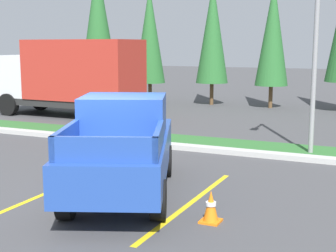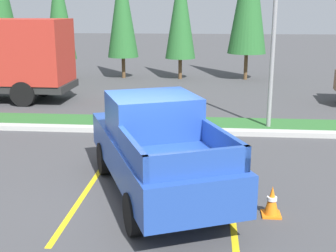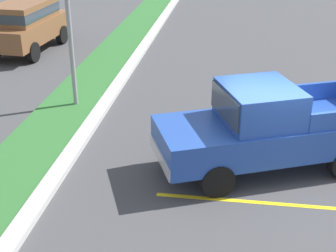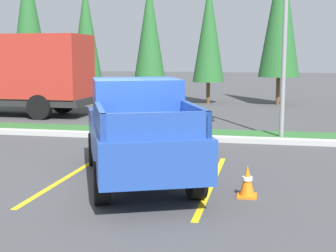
{
  "view_description": "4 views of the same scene",
  "coord_description": "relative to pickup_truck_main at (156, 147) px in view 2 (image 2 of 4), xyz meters",
  "views": [
    {
      "loc": [
        5.56,
        -8.75,
        3.18
      ],
      "look_at": [
        1.13,
        0.89,
        1.44
      ],
      "focal_mm": 52.92,
      "sensor_mm": 36.0,
      "label": 1
    },
    {
      "loc": [
        1.43,
        -8.66,
        3.86
      ],
      "look_at": [
        0.51,
        1.52,
        1.15
      ],
      "focal_mm": 48.03,
      "sensor_mm": 36.0,
      "label": 2
    },
    {
      "loc": [
        -9.81,
        1.1,
        5.82
      ],
      "look_at": [
        -0.35,
        2.45,
        1.29
      ],
      "focal_mm": 50.92,
      "sensor_mm": 36.0,
      "label": 3
    },
    {
      "loc": [
        3.03,
        -9.47,
        2.63
      ],
      "look_at": [
        0.62,
        2.11,
        0.86
      ],
      "focal_mm": 52.16,
      "sensor_mm": 36.0,
      "label": 4
    }
  ],
  "objects": [
    {
      "name": "cypress_tree_center",
      "position": [
        -3.7,
        15.98,
        2.8
      ],
      "size": [
        1.7,
        1.7,
        6.53
      ],
      "color": "brown",
      "rests_on": "ground"
    },
    {
      "name": "ground_plane",
      "position": [
        -0.37,
        -0.23,
        -1.04
      ],
      "size": [
        120.0,
        120.0,
        0.0
      ],
      "primitive_type": "plane",
      "color": "#424244"
    },
    {
      "name": "cypress_tree_right_inner",
      "position": [
        -0.51,
        15.92,
        2.7
      ],
      "size": [
        1.65,
        1.65,
        6.35
      ],
      "color": "brown",
      "rests_on": "ground"
    },
    {
      "name": "street_light",
      "position": [
        3.06,
        5.5,
        2.61
      ],
      "size": [
        0.24,
        1.49,
        6.22
      ],
      "color": "gray",
      "rests_on": "ground"
    },
    {
      "name": "grass_median",
      "position": [
        -0.37,
        5.87,
        -1.01
      ],
      "size": [
        56.0,
        1.8,
        0.06
      ],
      "primitive_type": "cube",
      "color": "#2D662D",
      "rests_on": "ground"
    },
    {
      "name": "parking_line_far",
      "position": [
        1.57,
        -0.05,
        -1.04
      ],
      "size": [
        0.12,
        4.8,
        0.01
      ],
      "primitive_type": "cube",
      "color": "yellow",
      "rests_on": "ground"
    },
    {
      "name": "pickup_truck_main",
      "position": [
        0.0,
        0.0,
        0.0
      ],
      "size": [
        3.74,
        5.54,
        2.1
      ],
      "color": "black",
      "rests_on": "ground"
    },
    {
      "name": "traffic_cone",
      "position": [
        2.31,
        -0.87,
        -0.75
      ],
      "size": [
        0.36,
        0.36,
        0.6
      ],
      "color": "orange",
      "rests_on": "ground"
    },
    {
      "name": "cypress_tree_left_inner",
      "position": [
        -6.94,
        15.08,
        2.68
      ],
      "size": [
        1.64,
        1.64,
        6.33
      ],
      "color": "brown",
      "rests_on": "ground"
    },
    {
      "name": "curb_strip",
      "position": [
        -0.37,
        4.77,
        -0.97
      ],
      "size": [
        56.0,
        0.4,
        0.15
      ],
      "primitive_type": "cube",
      "color": "#B2B2AD",
      "rests_on": "ground"
    },
    {
      "name": "parking_line_near",
      "position": [
        -1.53,
        -0.05,
        -1.04
      ],
      "size": [
        0.12,
        4.8,
        0.01
      ],
      "primitive_type": "cube",
      "color": "yellow",
      "rests_on": "ground"
    }
  ]
}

